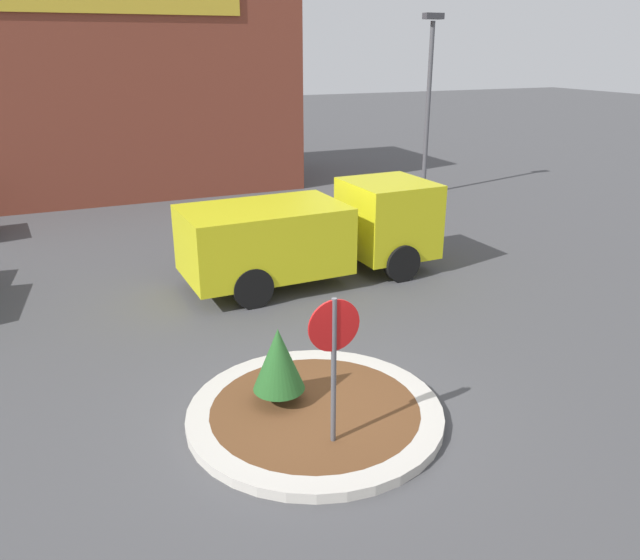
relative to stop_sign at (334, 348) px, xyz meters
name	(u,v)px	position (x,y,z in m)	size (l,w,h in m)	color
ground_plane	(315,417)	(0.08, 0.82, -1.54)	(120.00, 120.00, 0.00)	#474749
traffic_island	(315,413)	(0.08, 0.82, -1.46)	(3.76, 3.76, 0.15)	#BCB7AD
stop_sign	(334,348)	(0.00, 0.00, 0.00)	(0.70, 0.07, 2.22)	#4C4C51
island_shrub	(278,359)	(-0.33, 1.22, -0.68)	(0.77, 0.77, 1.19)	brown
utility_truck	(313,232)	(2.33, 6.20, -0.38)	(5.97, 2.37, 2.14)	gold
storefront_building	(75,89)	(-1.77, 18.52, 2.14)	(15.28, 6.07, 7.35)	brown
light_pole	(429,92)	(9.58, 12.92, 2.11)	(0.70, 0.30, 6.19)	#4C4C51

